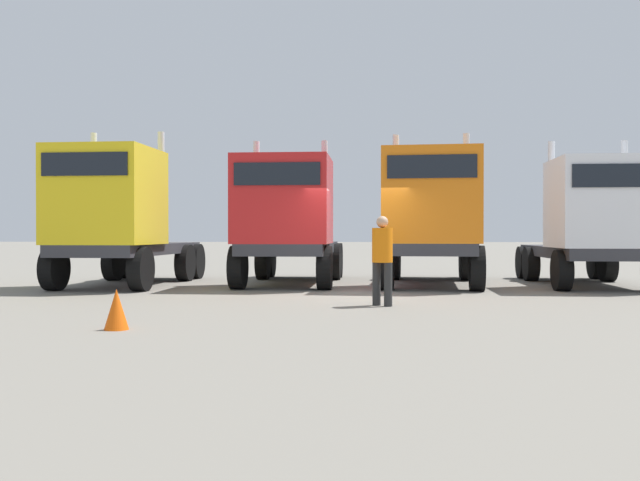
{
  "coord_description": "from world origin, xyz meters",
  "views": [
    {
      "loc": [
        0.15,
        -16.76,
        1.41
      ],
      "look_at": [
        -1.04,
        2.94,
        1.21
      ],
      "focal_mm": 39.83,
      "sensor_mm": 36.0,
      "label": 1
    }
  ],
  "objects_px": {
    "semi_truck_red": "(287,220)",
    "traffic_cone_near": "(116,309)",
    "semi_truck_white": "(595,222)",
    "semi_truck_orange": "(431,217)",
    "visitor_in_hivis": "(382,254)",
    "semi_truck_yellow": "(116,215)"
  },
  "relations": [
    {
      "from": "visitor_in_hivis",
      "to": "traffic_cone_near",
      "type": "xyz_separation_m",
      "value": [
        -3.98,
        -3.65,
        -0.71
      ]
    },
    {
      "from": "semi_truck_white",
      "to": "visitor_in_hivis",
      "type": "bearing_deg",
      "value": -46.8
    },
    {
      "from": "semi_truck_white",
      "to": "traffic_cone_near",
      "type": "relative_size",
      "value": 10.12
    },
    {
      "from": "semi_truck_yellow",
      "to": "semi_truck_white",
      "type": "distance_m",
      "value": 12.47
    },
    {
      "from": "semi_truck_orange",
      "to": "semi_truck_white",
      "type": "relative_size",
      "value": 1.09
    },
    {
      "from": "semi_truck_yellow",
      "to": "semi_truck_white",
      "type": "height_order",
      "value": "semi_truck_yellow"
    },
    {
      "from": "semi_truck_yellow",
      "to": "semi_truck_orange",
      "type": "bearing_deg",
      "value": 96.85
    },
    {
      "from": "semi_truck_yellow",
      "to": "semi_truck_orange",
      "type": "height_order",
      "value": "semi_truck_yellow"
    },
    {
      "from": "semi_truck_red",
      "to": "semi_truck_white",
      "type": "bearing_deg",
      "value": 90.21
    },
    {
      "from": "semi_truck_red",
      "to": "semi_truck_white",
      "type": "xyz_separation_m",
      "value": [
        8.02,
        -0.16,
        -0.06
      ]
    },
    {
      "from": "semi_truck_white",
      "to": "semi_truck_red",
      "type": "bearing_deg",
      "value": -89.42
    },
    {
      "from": "semi_truck_orange",
      "to": "semi_truck_red",
      "type": "bearing_deg",
      "value": -86.72
    },
    {
      "from": "semi_truck_red",
      "to": "traffic_cone_near",
      "type": "height_order",
      "value": "semi_truck_red"
    },
    {
      "from": "semi_truck_red",
      "to": "traffic_cone_near",
      "type": "xyz_separation_m",
      "value": [
        -1.58,
        -8.78,
        -1.48
      ]
    },
    {
      "from": "semi_truck_red",
      "to": "traffic_cone_near",
      "type": "bearing_deg",
      "value": -8.86
    },
    {
      "from": "semi_truck_yellow",
      "to": "traffic_cone_near",
      "type": "relative_size",
      "value": 10.36
    },
    {
      "from": "semi_truck_orange",
      "to": "visitor_in_hivis",
      "type": "bearing_deg",
      "value": -10.82
    },
    {
      "from": "semi_truck_orange",
      "to": "traffic_cone_near",
      "type": "relative_size",
      "value": 11.03
    },
    {
      "from": "semi_truck_yellow",
      "to": "semi_truck_orange",
      "type": "relative_size",
      "value": 0.94
    },
    {
      "from": "semi_truck_yellow",
      "to": "traffic_cone_near",
      "type": "height_order",
      "value": "semi_truck_yellow"
    },
    {
      "from": "traffic_cone_near",
      "to": "semi_truck_white",
      "type": "bearing_deg",
      "value": 41.92
    },
    {
      "from": "visitor_in_hivis",
      "to": "traffic_cone_near",
      "type": "height_order",
      "value": "visitor_in_hivis"
    }
  ]
}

